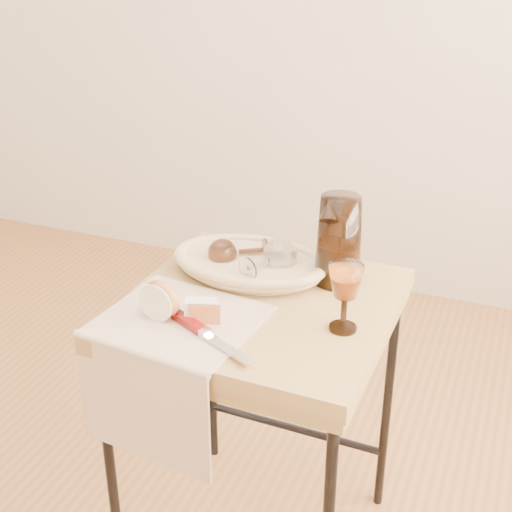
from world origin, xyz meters
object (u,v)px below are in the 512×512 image
at_px(goblet_lying_b, 267,261).
at_px(apple_half, 161,299).
at_px(table_knife, 208,334).
at_px(goblet_lying_a, 241,252).
at_px(wine_goblet, 345,298).
at_px(side_table, 259,431).
at_px(bread_basket, 250,266).
at_px(pitcher, 339,240).
at_px(tea_towel, 180,320).

height_order(goblet_lying_b, apple_half, goblet_lying_b).
bearing_deg(table_knife, goblet_lying_a, 127.61).
distance_m(goblet_lying_b, wine_goblet, 0.27).
bearing_deg(side_table, bread_basket, 121.28).
bearing_deg(goblet_lying_a, pitcher, 153.97).
relative_size(tea_towel, bread_basket, 0.96).
bearing_deg(pitcher, table_knife, -132.18).
bearing_deg(pitcher, bread_basket, 175.57).
bearing_deg(goblet_lying_a, bread_basket, 120.87).
bearing_deg(side_table, wine_goblet, -13.18).
xyz_separation_m(side_table, goblet_lying_b, (-0.02, 0.09, 0.42)).
relative_size(tea_towel, table_knife, 1.35).
bearing_deg(apple_half, pitcher, 52.38).
bearing_deg(tea_towel, table_knife, -20.83).
height_order(wine_goblet, apple_half, wine_goblet).
bearing_deg(bread_basket, pitcher, 10.34).
bearing_deg(bread_basket, table_knife, -85.02).
bearing_deg(side_table, table_knife, -100.32).
distance_m(goblet_lying_a, table_knife, 0.33).
xyz_separation_m(goblet_lying_a, goblet_lying_b, (0.08, -0.03, 0.01)).
relative_size(tea_towel, goblet_lying_a, 2.79).
bearing_deg(tea_towel, goblet_lying_a, 90.88).
bearing_deg(apple_half, wine_goblet, 22.30).
bearing_deg(table_knife, apple_half, -172.07).
distance_m(goblet_lying_a, apple_half, 0.28).
distance_m(pitcher, apple_half, 0.43).
distance_m(tea_towel, goblet_lying_b, 0.27).
bearing_deg(bread_basket, goblet_lying_a, 152.20).
height_order(apple_half, table_knife, apple_half).
distance_m(side_table, wine_goblet, 0.49).
xyz_separation_m(tea_towel, goblet_lying_b, (0.11, 0.24, 0.05)).
distance_m(bread_basket, table_knife, 0.31).
bearing_deg(wine_goblet, pitcher, 109.29).
bearing_deg(tea_towel, side_table, 56.05).
bearing_deg(table_knife, bread_basket, 122.67).
height_order(side_table, bread_basket, bread_basket).
height_order(tea_towel, bread_basket, bread_basket).
bearing_deg(wine_goblet, table_knife, -149.12).
xyz_separation_m(wine_goblet, apple_half, (-0.37, -0.10, -0.03)).
relative_size(bread_basket, goblet_lying_a, 2.92).
relative_size(side_table, wine_goblet, 4.90).
height_order(side_table, pitcher, pitcher).
xyz_separation_m(apple_half, table_knife, (0.13, -0.04, -0.03)).
xyz_separation_m(tea_towel, pitcher, (0.26, 0.30, 0.10)).
distance_m(tea_towel, apple_half, 0.06).
height_order(goblet_lying_b, table_knife, goblet_lying_b).
bearing_deg(apple_half, bread_basket, 76.84).
height_order(goblet_lying_a, table_knife, goblet_lying_a).
bearing_deg(pitcher, apple_half, -150.70).
relative_size(side_table, tea_towel, 2.29).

